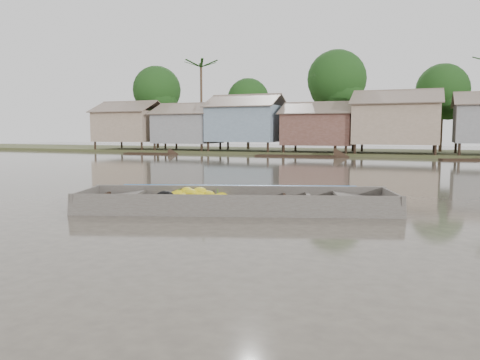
% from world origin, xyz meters
% --- Properties ---
extents(ground, '(120.00, 120.00, 0.00)m').
position_xyz_m(ground, '(0.00, 0.00, 0.00)').
color(ground, '#473F36').
rests_on(ground, ground).
extents(riverbank, '(120.00, 12.47, 10.22)m').
position_xyz_m(riverbank, '(3.03, 31.86, 3.07)').
color(riverbank, '#384723').
rests_on(riverbank, ground).
extents(banana_boat, '(5.18, 2.75, 0.72)m').
position_xyz_m(banana_boat, '(-1.40, 0.80, 0.12)').
color(banana_boat, black).
rests_on(banana_boat, ground).
extents(viewer_boat, '(8.41, 4.55, 0.66)m').
position_xyz_m(viewer_boat, '(0.07, 0.53, 0.07)').
color(viewer_boat, '#433D38').
rests_on(viewer_boat, ground).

